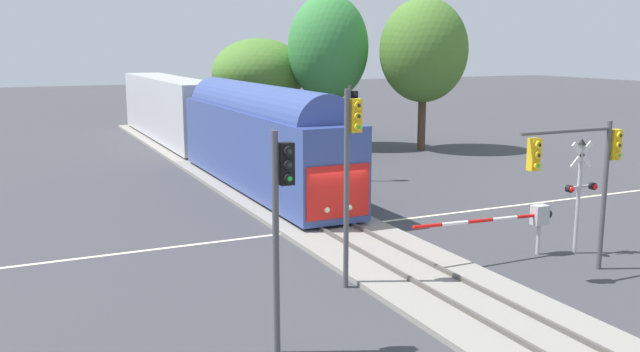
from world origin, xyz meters
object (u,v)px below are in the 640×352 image
object	(u,v)px
traffic_signal_near_right	(584,161)
crossing_signal_mast	(580,184)
crossing_gate_near	(525,218)
traffic_signal_median	(351,157)
maple_right_background	(424,50)
commuter_train	(208,119)
elm_centre_background	(259,73)
traffic_signal_near_left	(281,206)
traffic_signal_far_side	(352,117)
oak_far_right	(328,48)

from	to	relation	value
traffic_signal_near_right	crossing_signal_mast	bearing A→B (deg)	45.64
crossing_gate_near	traffic_signal_median	size ratio (longest dim) A/B	0.95
traffic_signal_median	maple_right_background	xyz separation A→B (m)	(17.70, 23.20, 2.92)
commuter_train	crossing_signal_mast	world-z (taller)	commuter_train
crossing_signal_mast	elm_centre_background	xyz separation A→B (m)	(-0.68, 31.26, 2.81)
crossing_signal_mast	traffic_signal_near_left	bearing A→B (deg)	-165.99
traffic_signal_near_right	traffic_signal_far_side	bearing A→B (deg)	88.28
traffic_signal_near_left	elm_centre_background	world-z (taller)	elm_centre_background
commuter_train	traffic_signal_near_right	bearing A→B (deg)	-79.40
crossing_gate_near	traffic_signal_median	distance (m)	7.55
oak_far_right	crossing_gate_near	bearing A→B (deg)	-100.76
commuter_train	elm_centre_background	size ratio (longest dim) A/B	5.08
crossing_gate_near	traffic_signal_median	world-z (taller)	traffic_signal_median
elm_centre_background	traffic_signal_near_right	bearing A→B (deg)	-91.68
crossing_gate_near	oak_far_right	size ratio (longest dim) A/B	0.53
traffic_signal_far_side	traffic_signal_near_left	bearing A→B (deg)	-121.85
crossing_gate_near	commuter_train	bearing A→B (deg)	100.86
traffic_signal_near_right	traffic_signal_far_side	world-z (taller)	traffic_signal_far_side
traffic_signal_near_right	crossing_gate_near	bearing A→B (deg)	97.68
traffic_signal_near_left	oak_far_right	distance (m)	34.53
commuter_train	traffic_signal_far_side	bearing A→B (deg)	-59.56
traffic_signal_near_right	oak_far_right	bearing A→B (deg)	80.60
elm_centre_background	oak_far_right	bearing A→B (deg)	-45.40
crossing_signal_mast	elm_centre_background	bearing A→B (deg)	91.24
crossing_gate_near	maple_right_background	world-z (taller)	maple_right_background
commuter_train	elm_centre_background	xyz separation A→B (m)	(5.88, 6.70, 2.56)
traffic_signal_far_side	elm_centre_background	size ratio (longest dim) A/B	0.67
traffic_signal_near_left	traffic_signal_median	bearing A→B (deg)	43.62
crossing_signal_mast	traffic_signal_far_side	xyz separation A→B (m)	(-1.13, 15.33, 0.98)
crossing_gate_near	crossing_signal_mast	world-z (taller)	crossing_signal_mast
commuter_train	crossing_signal_mast	bearing A→B (deg)	-75.06
traffic_signal_near_right	elm_centre_background	xyz separation A→B (m)	(0.97, 32.94, 1.61)
crossing_gate_near	traffic_signal_far_side	xyz separation A→B (m)	(0.81, 14.82, 2.12)
traffic_signal_far_side	elm_centre_background	bearing A→B (deg)	88.36
crossing_signal_mast	oak_far_right	bearing A→B (deg)	83.40
crossing_gate_near	maple_right_background	xyz separation A→B (m)	(10.65, 22.99, 5.60)
traffic_signal_near_right	traffic_signal_median	distance (m)	7.62
traffic_signal_far_side	elm_centre_background	xyz separation A→B (m)	(0.46, 15.93, 1.83)
traffic_signal_near_left	maple_right_background	distance (m)	34.29
traffic_signal_near_right	oak_far_right	size ratio (longest dim) A/B	0.45
commuter_train	oak_far_right	size ratio (longest dim) A/B	3.64
traffic_signal_near_left	traffic_signal_far_side	size ratio (longest dim) A/B	1.04
traffic_signal_near_right	traffic_signal_near_left	world-z (taller)	traffic_signal_near_left
traffic_signal_far_side	maple_right_background	world-z (taller)	maple_right_background
commuter_train	traffic_signal_near_right	size ratio (longest dim) A/B	8.02
crossing_signal_mast	traffic_signal_near_right	world-z (taller)	traffic_signal_near_right
maple_right_background	oak_far_right	bearing A→B (deg)	145.14
traffic_signal_far_side	maple_right_background	xyz separation A→B (m)	(9.84, 8.17, 3.49)
oak_far_right	maple_right_background	distance (m)	6.76
commuter_train	maple_right_background	size ratio (longest dim) A/B	3.76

